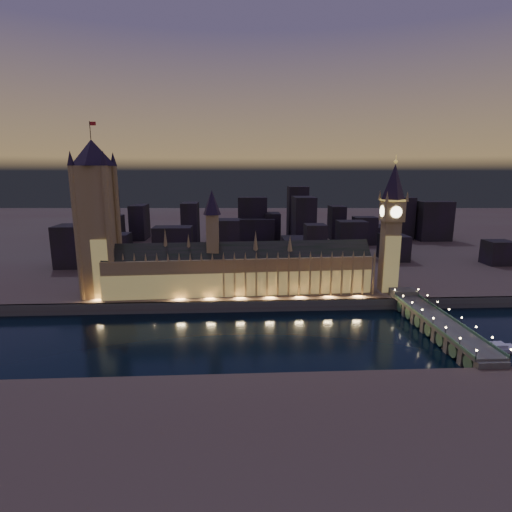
{
  "coord_description": "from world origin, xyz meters",
  "views": [
    {
      "loc": [
        -9.85,
        -232.32,
        99.57
      ],
      "look_at": [
        5.0,
        55.0,
        38.0
      ],
      "focal_mm": 28.0,
      "sensor_mm": 36.0,
      "label": 1
    }
  ],
  "objects_px": {
    "victoria_tower": "(97,212)",
    "river_boat": "(484,349)",
    "palace_of_westminster": "(239,269)",
    "westminster_bridge": "(435,324)",
    "elizabeth_tower": "(392,217)"
  },
  "relations": [
    {
      "from": "victoria_tower",
      "to": "river_boat",
      "type": "xyz_separation_m",
      "value": [
        239.32,
        -92.64,
        -68.58
      ]
    },
    {
      "from": "river_boat",
      "to": "palace_of_westminster",
      "type": "bearing_deg",
      "value": 146.02
    },
    {
      "from": "victoria_tower",
      "to": "westminster_bridge",
      "type": "height_order",
      "value": "victoria_tower"
    },
    {
      "from": "elizabeth_tower",
      "to": "river_boat",
      "type": "relative_size",
      "value": 2.31
    },
    {
      "from": "palace_of_westminster",
      "to": "westminster_bridge",
      "type": "bearing_deg",
      "value": -28.13
    },
    {
      "from": "palace_of_westminster",
      "to": "river_boat",
      "type": "height_order",
      "value": "palace_of_westminster"
    },
    {
      "from": "river_boat",
      "to": "westminster_bridge",
      "type": "bearing_deg",
      "value": 119.19
    },
    {
      "from": "palace_of_westminster",
      "to": "elizabeth_tower",
      "type": "distance_m",
      "value": 122.26
    },
    {
      "from": "victoria_tower",
      "to": "westminster_bridge",
      "type": "relative_size",
      "value": 1.11
    },
    {
      "from": "palace_of_westminster",
      "to": "river_boat",
      "type": "distance_m",
      "value": 167.29
    },
    {
      "from": "westminster_bridge",
      "to": "palace_of_westminster",
      "type": "bearing_deg",
      "value": 151.87
    },
    {
      "from": "river_boat",
      "to": "elizabeth_tower",
      "type": "bearing_deg",
      "value": 102.96
    },
    {
      "from": "elizabeth_tower",
      "to": "victoria_tower",
      "type": "bearing_deg",
      "value": 180.0
    },
    {
      "from": "victoria_tower",
      "to": "palace_of_westminster",
      "type": "bearing_deg",
      "value": -0.1
    },
    {
      "from": "palace_of_westminster",
      "to": "victoria_tower",
      "type": "xyz_separation_m",
      "value": [
        -102.13,
        0.18,
        43.77
      ]
    }
  ]
}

